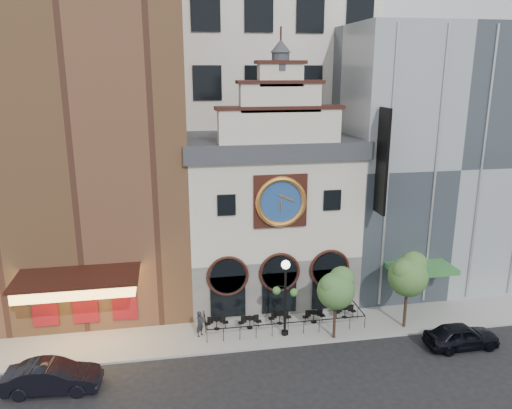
{
  "coord_description": "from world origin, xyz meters",
  "views": [
    {
      "loc": [
        -7.2,
        -27.27,
        17.0
      ],
      "look_at": [
        -1.27,
        6.0,
        7.82
      ],
      "focal_mm": 35.0,
      "sensor_mm": 36.0,
      "label": 1
    }
  ],
  "objects_px": {
    "bistro_3": "(314,316)",
    "bistro_0": "(217,323)",
    "tree_right": "(409,274)",
    "car_left": "(52,377)",
    "bistro_2": "(280,317)",
    "tree_left": "(336,288)",
    "lamppost": "(285,289)",
    "car_right": "(461,336)",
    "pedestrian": "(200,324)",
    "bistro_4": "(345,311)",
    "bistro_1": "(250,322)"
  },
  "relations": [
    {
      "from": "bistro_2",
      "to": "car_left",
      "type": "bearing_deg",
      "value": -160.68
    },
    {
      "from": "tree_left",
      "to": "car_right",
      "type": "bearing_deg",
      "value": -17.05
    },
    {
      "from": "bistro_0",
      "to": "bistro_3",
      "type": "relative_size",
      "value": 1.0
    },
    {
      "from": "lamppost",
      "to": "bistro_2",
      "type": "bearing_deg",
      "value": 113.95
    },
    {
      "from": "car_left",
      "to": "pedestrian",
      "type": "xyz_separation_m",
      "value": [
        8.29,
        4.17,
        0.17
      ]
    },
    {
      "from": "bistro_0",
      "to": "lamppost",
      "type": "relative_size",
      "value": 0.3
    },
    {
      "from": "car_left",
      "to": "lamppost",
      "type": "xyz_separation_m",
      "value": [
        13.76,
        3.36,
        2.53
      ]
    },
    {
      "from": "tree_right",
      "to": "car_left",
      "type": "bearing_deg",
      "value": -172.18
    },
    {
      "from": "bistro_0",
      "to": "car_left",
      "type": "xyz_separation_m",
      "value": [
        -9.43,
        -4.85,
        0.23
      ]
    },
    {
      "from": "car_right",
      "to": "lamppost",
      "type": "distance_m",
      "value": 11.43
    },
    {
      "from": "bistro_0",
      "to": "car_right",
      "type": "relative_size",
      "value": 0.34
    },
    {
      "from": "car_left",
      "to": "bistro_4",
      "type": "bearing_deg",
      "value": -71.02
    },
    {
      "from": "bistro_0",
      "to": "car_left",
      "type": "bearing_deg",
      "value": -152.8
    },
    {
      "from": "lamppost",
      "to": "tree_right",
      "type": "distance_m",
      "value": 8.29
    },
    {
      "from": "bistro_4",
      "to": "car_right",
      "type": "relative_size",
      "value": 0.34
    },
    {
      "from": "tree_right",
      "to": "car_right",
      "type": "bearing_deg",
      "value": -50.11
    },
    {
      "from": "bistro_3",
      "to": "lamppost",
      "type": "relative_size",
      "value": 0.3
    },
    {
      "from": "bistro_4",
      "to": "car_left",
      "type": "bearing_deg",
      "value": -165.18
    },
    {
      "from": "car_left",
      "to": "tree_left",
      "type": "xyz_separation_m",
      "value": [
        16.87,
        2.46,
        2.8
      ]
    },
    {
      "from": "bistro_0",
      "to": "bistro_1",
      "type": "distance_m",
      "value": 2.23
    },
    {
      "from": "lamppost",
      "to": "car_right",
      "type": "bearing_deg",
      "value": 7.6
    },
    {
      "from": "bistro_1",
      "to": "lamppost",
      "type": "bearing_deg",
      "value": -30.3
    },
    {
      "from": "tree_left",
      "to": "tree_right",
      "type": "relative_size",
      "value": 0.91
    },
    {
      "from": "bistro_0",
      "to": "lamppost",
      "type": "bearing_deg",
      "value": -18.99
    },
    {
      "from": "bistro_0",
      "to": "bistro_4",
      "type": "xyz_separation_m",
      "value": [
        9.02,
        0.03,
        0.0
      ]
    },
    {
      "from": "bistro_2",
      "to": "pedestrian",
      "type": "distance_m",
      "value": 5.53
    },
    {
      "from": "tree_right",
      "to": "bistro_0",
      "type": "bearing_deg",
      "value": 171.76
    },
    {
      "from": "pedestrian",
      "to": "lamppost",
      "type": "relative_size",
      "value": 0.33
    },
    {
      "from": "bistro_2",
      "to": "tree_left",
      "type": "xyz_separation_m",
      "value": [
        3.1,
        -2.36,
        3.03
      ]
    },
    {
      "from": "bistro_4",
      "to": "lamppost",
      "type": "height_order",
      "value": "lamppost"
    },
    {
      "from": "bistro_4",
      "to": "lamppost",
      "type": "relative_size",
      "value": 0.3
    },
    {
      "from": "bistro_2",
      "to": "tree_right",
      "type": "relative_size",
      "value": 0.3
    },
    {
      "from": "car_right",
      "to": "lamppost",
      "type": "height_order",
      "value": "lamppost"
    },
    {
      "from": "pedestrian",
      "to": "bistro_0",
      "type": "bearing_deg",
      "value": -18.02
    },
    {
      "from": "bistro_4",
      "to": "car_right",
      "type": "height_order",
      "value": "car_right"
    },
    {
      "from": "bistro_4",
      "to": "pedestrian",
      "type": "bearing_deg",
      "value": -176.02
    },
    {
      "from": "bistro_2",
      "to": "pedestrian",
      "type": "relative_size",
      "value": 0.91
    },
    {
      "from": "bistro_0",
      "to": "tree_left",
      "type": "xyz_separation_m",
      "value": [
        7.44,
        -2.38,
        3.03
      ]
    },
    {
      "from": "bistro_0",
      "to": "pedestrian",
      "type": "distance_m",
      "value": 1.38
    },
    {
      "from": "bistro_3",
      "to": "bistro_0",
      "type": "bearing_deg",
      "value": 178.05
    },
    {
      "from": "bistro_1",
      "to": "tree_left",
      "type": "xyz_separation_m",
      "value": [
        5.22,
        -2.13,
        3.03
      ]
    },
    {
      "from": "bistro_4",
      "to": "tree_left",
      "type": "relative_size",
      "value": 0.33
    },
    {
      "from": "bistro_0",
      "to": "car_right",
      "type": "xyz_separation_m",
      "value": [
        15.0,
        -4.7,
        0.18
      ]
    },
    {
      "from": "bistro_2",
      "to": "pedestrian",
      "type": "height_order",
      "value": "pedestrian"
    },
    {
      "from": "car_right",
      "to": "tree_right",
      "type": "height_order",
      "value": "tree_right"
    },
    {
      "from": "bistro_3",
      "to": "pedestrian",
      "type": "relative_size",
      "value": 0.91
    },
    {
      "from": "bistro_3",
      "to": "tree_right",
      "type": "relative_size",
      "value": 0.3
    },
    {
      "from": "bistro_4",
      "to": "bistro_3",
      "type": "bearing_deg",
      "value": -173.6
    },
    {
      "from": "bistro_2",
      "to": "car_left",
      "type": "xyz_separation_m",
      "value": [
        -13.77,
        -4.83,
        0.23
      ]
    },
    {
      "from": "car_right",
      "to": "tree_left",
      "type": "relative_size",
      "value": 0.98
    }
  ]
}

